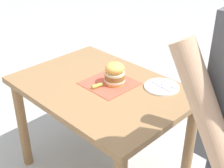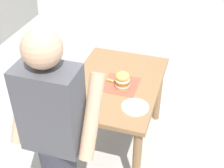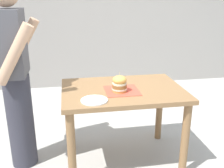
% 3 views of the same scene
% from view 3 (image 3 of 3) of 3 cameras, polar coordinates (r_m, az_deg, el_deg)
% --- Properties ---
extents(ground_plane, '(80.00, 80.00, 0.00)m').
position_cam_3_polar(ground_plane, '(2.75, 2.14, -15.92)').
color(ground_plane, '#ADAAA3').
extents(patio_table, '(0.78, 1.11, 0.75)m').
position_cam_3_polar(patio_table, '(2.45, 2.31, -3.82)').
color(patio_table, olive).
rests_on(patio_table, ground).
extents(serving_paper, '(0.30, 0.30, 0.00)m').
position_cam_3_polar(serving_paper, '(2.34, 2.17, -1.44)').
color(serving_paper, '#D64C38').
rests_on(serving_paper, patio_table).
extents(sandwich, '(0.13, 0.13, 0.18)m').
position_cam_3_polar(sandwich, '(2.29, 1.64, 0.07)').
color(sandwich, gold).
rests_on(sandwich, serving_paper).
extents(pickle_spear, '(0.08, 0.03, 0.02)m').
position_cam_3_polar(pickle_spear, '(2.43, 2.03, -0.36)').
color(pickle_spear, '#8EA83D').
rests_on(pickle_spear, serving_paper).
extents(side_plate_with_forks, '(0.22, 0.22, 0.02)m').
position_cam_3_polar(side_plate_with_forks, '(2.12, -3.89, -3.55)').
color(side_plate_with_forks, white).
rests_on(side_plate_with_forks, patio_table).
extents(diner_across_table, '(0.55, 0.35, 1.69)m').
position_cam_3_polar(diner_across_table, '(2.46, -20.25, 1.56)').
color(diner_across_table, '#33333D').
rests_on(diner_across_table, ground).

